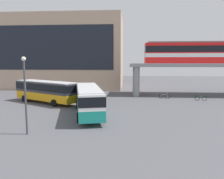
# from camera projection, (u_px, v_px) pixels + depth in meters

# --- Properties ---
(ground_plane) EXTENTS (120.00, 120.00, 0.00)m
(ground_plane) POSITION_uv_depth(u_px,v_px,m) (103.00, 100.00, 35.79)
(ground_plane) COLOR #515156
(station_building) EXTENTS (28.95, 15.67, 16.21)m
(station_building) POSITION_uv_depth(u_px,v_px,m) (62.00, 53.00, 53.72)
(station_building) COLOR tan
(station_building) RESTS_ON ground_plane
(elevated_platform) EXTENTS (27.24, 6.90, 5.75)m
(elevated_platform) POSITION_uv_depth(u_px,v_px,m) (205.00, 68.00, 40.21)
(elevated_platform) COLOR gray
(elevated_platform) RESTS_ON ground_plane
(train) EXTENTS (24.47, 2.96, 3.84)m
(train) POSITION_uv_depth(u_px,v_px,m) (214.00, 52.00, 39.76)
(train) COLOR red
(train) RESTS_ON elevated_platform
(bus_main) EXTENTS (5.13, 11.33, 3.22)m
(bus_main) POSITION_uv_depth(u_px,v_px,m) (88.00, 98.00, 25.45)
(bus_main) COLOR teal
(bus_main) RESTS_ON ground_plane
(bus_secondary) EXTENTS (10.84, 7.69, 3.22)m
(bus_secondary) POSITION_uv_depth(u_px,v_px,m) (46.00, 90.00, 32.79)
(bus_secondary) COLOR orange
(bus_secondary) RESTS_ON ground_plane
(bicycle_green) EXTENTS (1.72, 0.61, 1.04)m
(bicycle_green) POSITION_uv_depth(u_px,v_px,m) (201.00, 98.00, 35.03)
(bicycle_green) COLOR black
(bicycle_green) RESTS_ON ground_plane
(bicycle_silver) EXTENTS (1.72, 0.61, 1.04)m
(bicycle_silver) POSITION_uv_depth(u_px,v_px,m) (164.00, 96.00, 36.99)
(bicycle_silver) COLOR black
(bicycle_silver) RESTS_ON ground_plane
(lamp_post) EXTENTS (0.36, 0.36, 6.49)m
(lamp_post) POSITION_uv_depth(u_px,v_px,m) (25.00, 89.00, 18.34)
(lamp_post) COLOR #3F3F44
(lamp_post) RESTS_ON ground_plane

